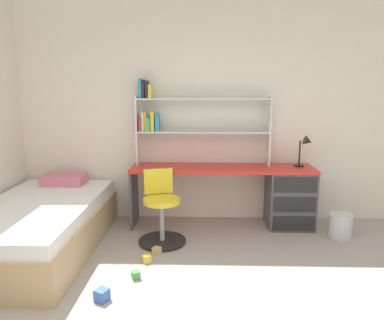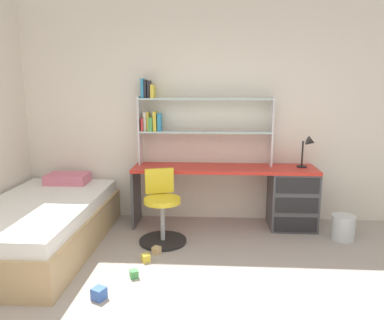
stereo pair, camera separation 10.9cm
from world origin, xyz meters
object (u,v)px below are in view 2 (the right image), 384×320
(waste_bin, at_px, (343,227))
(toy_block_natural_3, at_px, (156,250))
(toy_block_blue_1, at_px, (99,294))
(desk, at_px, (273,193))
(desk_lamp, at_px, (309,147))
(toy_block_green_4, at_px, (134,274))
(bookshelf_hutch, at_px, (187,117))
(toy_block_yellow_2, at_px, (146,258))
(bed_platform, at_px, (41,225))
(swivel_chair, at_px, (162,214))

(waste_bin, bearing_deg, toy_block_natural_3, -166.28)
(waste_bin, relative_size, toy_block_blue_1, 2.86)
(toy_block_blue_1, bearing_deg, desk, 45.95)
(waste_bin, bearing_deg, desk, 154.41)
(desk_lamp, bearing_deg, desk, -177.63)
(desk, height_order, waste_bin, desk)
(desk, bearing_deg, toy_block_green_4, -136.90)
(bookshelf_hutch, bearing_deg, desk, -7.33)
(desk_lamp, distance_m, toy_block_green_4, 2.46)
(waste_bin, height_order, toy_block_yellow_2, waste_bin)
(desk_lamp, bearing_deg, toy_block_natural_3, -153.03)
(bed_platform, bearing_deg, toy_block_yellow_2, -12.32)
(toy_block_blue_1, xyz_separation_m, toy_block_natural_3, (0.33, 0.84, -0.01))
(desk, relative_size, waste_bin, 7.95)
(swivel_chair, distance_m, toy_block_natural_3, 0.43)
(toy_block_yellow_2, distance_m, toy_block_green_4, 0.32)
(desk, distance_m, desk_lamp, 0.70)
(desk, height_order, toy_block_green_4, desk)
(desk, height_order, swivel_chair, swivel_chair)
(toy_block_blue_1, relative_size, toy_block_yellow_2, 1.30)
(bookshelf_hutch, bearing_deg, toy_block_green_4, -104.04)
(waste_bin, bearing_deg, desk_lamp, 132.65)
(toy_block_blue_1, bearing_deg, bed_platform, 134.57)
(desk_lamp, relative_size, swivel_chair, 0.48)
(desk, bearing_deg, toy_block_blue_1, -134.05)
(bookshelf_hutch, relative_size, toy_block_blue_1, 16.82)
(toy_block_blue_1, height_order, toy_block_green_4, toy_block_blue_1)
(bookshelf_hutch, bearing_deg, toy_block_natural_3, -103.86)
(desk_lamp, xyz_separation_m, toy_block_green_4, (-1.82, -1.35, -0.96))
(bed_platform, relative_size, toy_block_natural_3, 27.62)
(toy_block_blue_1, height_order, toy_block_natural_3, toy_block_blue_1)
(desk, distance_m, waste_bin, 0.86)
(swivel_chair, bearing_deg, bed_platform, -168.90)
(desk_lamp, xyz_separation_m, swivel_chair, (-1.68, -0.54, -0.68))
(desk, xyz_separation_m, desk_lamp, (0.39, 0.02, 0.57))
(toy_block_yellow_2, xyz_separation_m, toy_block_green_4, (-0.05, -0.31, -0.00))
(desk, relative_size, desk_lamp, 5.74)
(desk, distance_m, bed_platform, 2.66)
(bed_platform, distance_m, toy_block_natural_3, 1.26)
(desk, xyz_separation_m, toy_block_green_4, (-1.43, -1.33, -0.38))
(bed_platform, bearing_deg, bookshelf_hutch, 31.39)
(waste_bin, bearing_deg, toy_block_yellow_2, -162.31)
(desk, height_order, toy_block_natural_3, desk)
(toy_block_natural_3, bearing_deg, toy_block_blue_1, -111.54)
(desk_lamp, distance_m, toy_block_yellow_2, 2.26)
(bookshelf_hutch, relative_size, toy_block_yellow_2, 21.86)
(desk, xyz_separation_m, toy_block_blue_1, (-1.63, -1.69, -0.37))
(bed_platform, relative_size, toy_block_yellow_2, 27.87)
(swivel_chair, bearing_deg, toy_block_blue_1, -106.65)
(bookshelf_hutch, bearing_deg, swivel_chair, -108.96)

